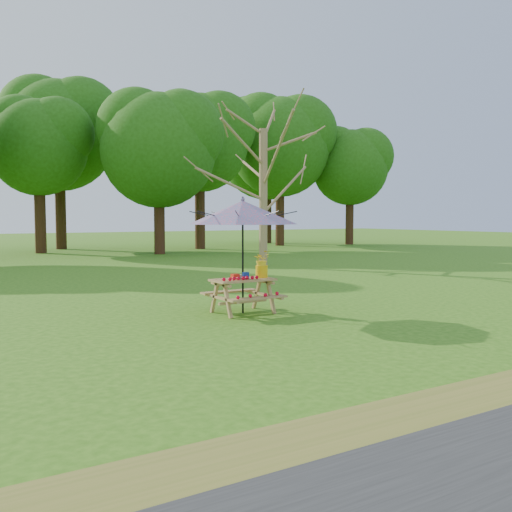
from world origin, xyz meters
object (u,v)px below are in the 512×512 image
bare_tree (263,71)px  flower_bucket (262,263)px  picnic_table (243,296)px  patio_umbrella (243,212)px

bare_tree → flower_bucket: (-5.43, -8.44, -6.20)m
picnic_table → bare_tree: bearing=55.2°
flower_bucket → bare_tree: bearing=57.2°
picnic_table → flower_bucket: size_ratio=2.45×
patio_umbrella → bare_tree: bearing=55.2°
patio_umbrella → flower_bucket: 1.08m
bare_tree → flower_bucket: bearing=-122.8°
bare_tree → picnic_table: (-5.86, -8.44, -6.83)m
patio_umbrella → flower_bucket: size_ratio=4.39×
picnic_table → patio_umbrella: bearing=84.8°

